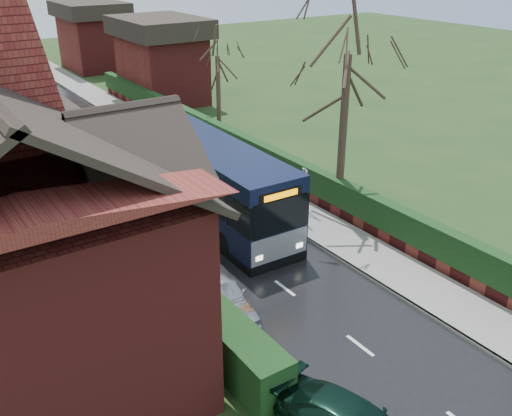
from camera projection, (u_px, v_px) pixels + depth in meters
ground at (319, 315)px, 19.53m from camera, size 140.00×140.00×0.00m
road at (185, 212)px, 27.06m from camera, size 6.00×100.00×0.02m
pavement at (259, 191)px, 29.18m from camera, size 2.50×100.00×0.14m
kerb_right at (239, 196)px, 28.58m from camera, size 0.12×100.00×0.14m
kerb_left at (124, 227)px, 25.50m from camera, size 0.12×100.00×0.10m
front_hedge at (152, 266)px, 20.98m from camera, size 1.20×16.00×1.60m
picket_fence at (171, 268)px, 21.51m from camera, size 0.10×16.00×0.90m
right_wall_hedge at (283, 168)px, 29.57m from camera, size 0.60×50.00×1.80m
bus at (206, 179)px, 26.11m from camera, size 2.96×12.00×3.63m
car_silver at (217, 293)px, 19.42m from camera, size 2.34×4.55×1.48m
car_distant at (25, 84)px, 48.99m from camera, size 2.39×4.10×1.28m
bus_stop_sign at (304, 187)px, 25.35m from camera, size 0.14×0.40×2.63m
tree_right_near at (349, 41)px, 23.70m from camera, size 4.89×4.89×10.56m
tree_right_far at (217, 50)px, 35.01m from camera, size 3.93×3.93×7.59m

